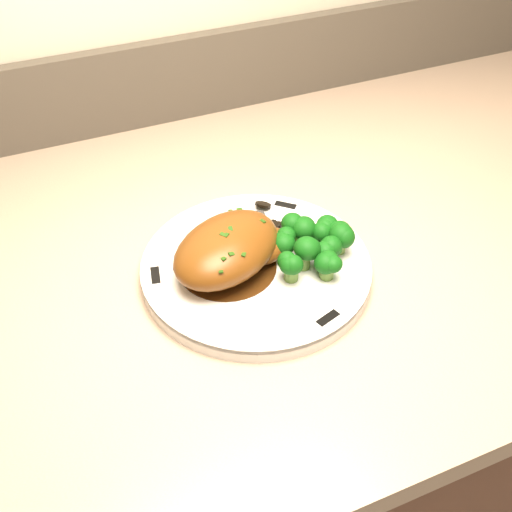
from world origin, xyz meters
name	(u,v)px	position (x,y,z in m)	size (l,w,h in m)	color
counter	(481,359)	(0.15, 1.67, 0.42)	(1.94, 0.65, 0.96)	brown
plate	(256,269)	(-0.30, 1.63, 0.85)	(0.25, 0.25, 0.02)	white
rim_accent_0	(286,205)	(-0.23, 1.71, 0.86)	(0.03, 0.01, 0.00)	black
rim_accent_1	(155,275)	(-0.41, 1.65, 0.86)	(0.03, 0.01, 0.00)	black
rim_accent_2	(328,318)	(-0.27, 1.52, 0.86)	(0.03, 0.01, 0.00)	black
gravy_pool	(227,267)	(-0.33, 1.63, 0.86)	(0.11, 0.11, 0.00)	#351C09
chicken_breast	(231,248)	(-0.33, 1.63, 0.88)	(0.16, 0.14, 0.05)	brown
mushroom_pile	(248,226)	(-0.29, 1.68, 0.86)	(0.07, 0.05, 0.02)	black
broccoli_florets	(312,246)	(-0.25, 1.61, 0.88)	(0.09, 0.08, 0.04)	olive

